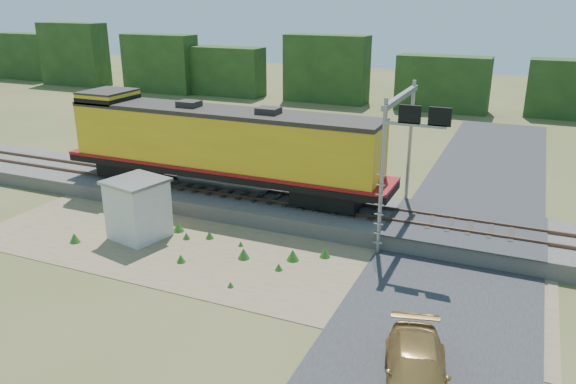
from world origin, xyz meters
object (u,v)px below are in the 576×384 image
at_px(locomotive, 217,145).
at_px(shed, 138,209).
at_px(signal_gantry, 404,130).
at_px(car, 416,372).

relative_size(locomotive, shed, 6.51).
distance_m(locomotive, signal_gantry, 10.37).
bearing_deg(car, signal_gantry, 92.50).
bearing_deg(shed, locomotive, 91.13).
distance_m(shed, signal_gantry, 12.86).
bearing_deg(locomotive, signal_gantry, -3.73).
bearing_deg(signal_gantry, shed, -156.41).
height_order(shed, signal_gantry, signal_gantry).
bearing_deg(car, locomotive, 125.77).
relative_size(locomotive, car, 4.21).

